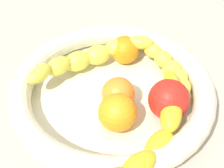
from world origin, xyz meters
TOP-DOWN VIEW (x-y plane):
  - kitchen_counter at (0.00, 0.00)cm, footprint 120.00×120.00cm
  - fruit_bowl at (0.00, 0.00)cm, footprint 35.33×35.33cm
  - banana_draped_left at (6.85, 4.22)cm, footprint 13.35×22.56cm
  - banana_draped_right at (4.59, -10.10)cm, footprint 18.27×10.46cm
  - banana_arching_top at (-11.65, -5.94)cm, footprint 22.96×16.04cm
  - orange_front at (-2.13, -1.02)cm, footprint 5.62×5.62cm
  - orange_mid_left at (9.64, -2.43)cm, footprint 5.45×5.45cm
  - orange_mid_right at (-6.49, -0.86)cm, footprint 6.20×6.20cm
  - tomato_red at (-3.95, -9.13)cm, footprint 6.74×6.74cm

SIDE VIEW (x-z plane):
  - kitchen_counter at x=0.00cm, z-range 0.00..3.00cm
  - fruit_bowl at x=0.00cm, z-range 3.10..8.81cm
  - banana_draped_right at x=4.59cm, z-range 5.17..9.67cm
  - orange_mid_left at x=9.64cm, z-range 4.89..10.34cm
  - orange_front at x=-2.13cm, z-range 4.89..10.51cm
  - orange_mid_right at x=-6.49cm, z-range 4.89..11.09cm
  - banana_draped_left at x=6.85cm, z-range 5.57..10.65cm
  - banana_arching_top at x=-11.65cm, z-range 5.17..11.35cm
  - tomato_red at x=-3.95cm, z-range 4.89..11.64cm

